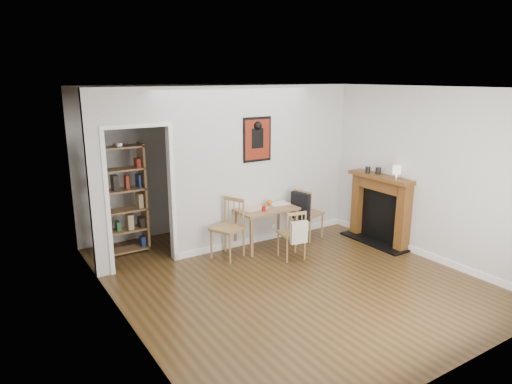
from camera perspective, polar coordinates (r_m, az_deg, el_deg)
ground at (r=6.57m, az=3.55°, el=-10.37°), size 5.20×5.20×0.00m
room_shell at (r=7.29m, az=-1.89°, el=2.89°), size 5.20×5.20×5.20m
dining_table at (r=7.43m, az=1.22°, el=-2.57°), size 0.97×0.62×0.66m
chair_left at (r=7.03m, az=-3.61°, el=-4.63°), size 0.61×0.61×0.93m
chair_right at (r=7.88m, az=6.50°, el=-2.62°), size 0.58×0.53×0.88m
chair_front at (r=7.03m, az=4.51°, el=-5.21°), size 0.45×0.49×0.78m
bookshelf at (r=7.41m, az=-16.37°, el=-1.03°), size 0.73×0.29×1.73m
fireplace at (r=7.91m, az=15.28°, el=-1.78°), size 0.45×1.25×1.16m
red_glass at (r=7.22m, az=0.99°, el=-2.07°), size 0.07×0.07×0.08m
orange_fruit at (r=7.57m, az=1.71°, el=-1.27°), size 0.09×0.09×0.09m
placemat at (r=7.39m, az=-0.27°, el=-2.01°), size 0.44×0.35×0.00m
notebook at (r=7.63m, az=2.83°, el=-1.43°), size 0.34×0.26×0.02m
mantel_lamp at (r=7.53m, az=17.17°, el=2.58°), size 0.14×0.14×0.22m
ceramic_jar_a at (r=7.83m, az=15.03°, el=2.58°), size 0.09×0.09×0.11m
ceramic_jar_b at (r=7.87m, az=13.81°, el=2.71°), size 0.09×0.09×0.11m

